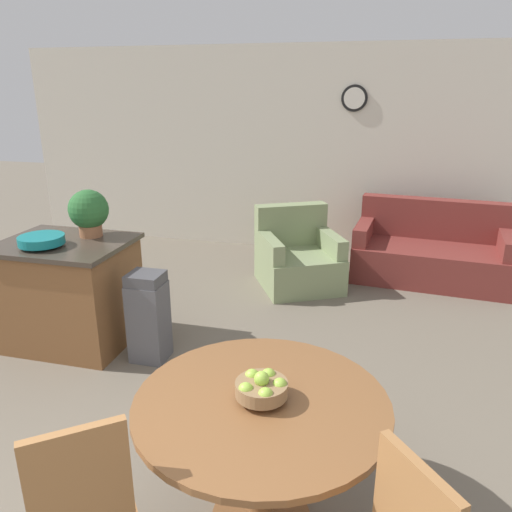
{
  "coord_description": "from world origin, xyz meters",
  "views": [
    {
      "loc": [
        1.11,
        -1.02,
        2.17
      ],
      "look_at": [
        0.21,
        2.46,
        0.95
      ],
      "focal_mm": 35.0,
      "sensor_mm": 36.0,
      "label": 1
    }
  ],
  "objects": [
    {
      "name": "dining_chair_near_left",
      "position": [
        0.01,
        0.37,
        0.54
      ],
      "size": [
        0.59,
        0.59,
        0.99
      ],
      "rotation": [
        0.0,
        0.0,
        6.96
      ],
      "color": "#9E6B3D",
      "rests_on": "ground_plane"
    },
    {
      "name": "kitchen_island",
      "position": [
        -1.48,
        2.47,
        0.47
      ],
      "size": [
        1.07,
        0.86,
        0.93
      ],
      "color": "brown",
      "rests_on": "ground_plane"
    },
    {
      "name": "wall_back",
      "position": [
        0.0,
        5.69,
        1.35
      ],
      "size": [
        8.0,
        0.09,
        2.7
      ],
      "color": "silver",
      "rests_on": "ground_plane"
    },
    {
      "name": "potted_plant",
      "position": [
        -1.34,
        2.68,
        1.15
      ],
      "size": [
        0.34,
        0.34,
        0.41
      ],
      "color": "#A36642",
      "rests_on": "kitchen_island"
    },
    {
      "name": "teal_bowl",
      "position": [
        -1.55,
        2.3,
        0.99
      ],
      "size": [
        0.37,
        0.37,
        0.09
      ],
      "color": "#147A7F",
      "rests_on": "kitchen_island"
    },
    {
      "name": "trash_bin",
      "position": [
        -0.68,
        2.36,
        0.38
      ],
      "size": [
        0.29,
        0.26,
        0.76
      ],
      "color": "#56565B",
      "rests_on": "ground_plane"
    },
    {
      "name": "armchair",
      "position": [
        0.23,
        4.3,
        0.3
      ],
      "size": [
        1.14,
        1.16,
        0.88
      ],
      "rotation": [
        0.0,
        0.0,
        0.49
      ],
      "color": "gray",
      "rests_on": "ground_plane"
    },
    {
      "name": "fruit_bowl",
      "position": [
        0.63,
        0.96,
        0.82
      ],
      "size": [
        0.25,
        0.25,
        0.15
      ],
      "color": "olive",
      "rests_on": "dining_table"
    },
    {
      "name": "couch",
      "position": [
        1.71,
        4.9,
        0.3
      ],
      "size": [
        1.81,
        1.06,
        0.9
      ],
      "rotation": [
        0.0,
        0.0,
        -0.09
      ],
      "color": "maroon",
      "rests_on": "ground_plane"
    },
    {
      "name": "dining_table",
      "position": [
        0.63,
        0.96,
        0.58
      ],
      "size": [
        1.24,
        1.24,
        0.75
      ],
      "color": "brown",
      "rests_on": "ground_plane"
    }
  ]
}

